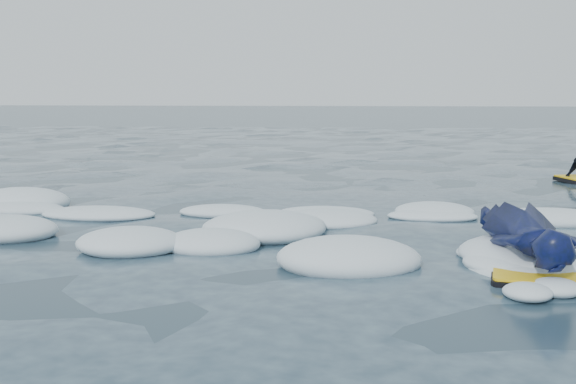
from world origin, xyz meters
name	(u,v)px	position (x,y,z in m)	size (l,w,h in m)	color
ground	(177,248)	(0.00, 0.00, 0.00)	(120.00, 120.00, 0.00)	#173037
foam_band	(202,227)	(0.00, 1.03, 0.00)	(12.00, 3.10, 0.30)	white
prone_woman_unit	(529,239)	(2.98, -0.43, 0.23)	(0.85, 1.75, 0.45)	black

